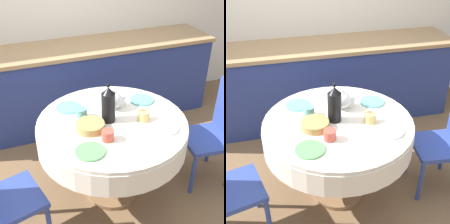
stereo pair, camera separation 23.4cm
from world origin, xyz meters
TOP-DOWN VIEW (x-y plane):
  - ground_plane at (0.00, 0.00)m, footprint 12.00×12.00m
  - wall_back at (0.00, 1.60)m, footprint 7.00×0.05m
  - kitchen_counter at (0.00, 1.26)m, footprint 3.24×0.64m
  - dining_table at (0.00, 0.00)m, footprint 1.17×1.17m
  - chair_left at (0.92, -0.10)m, footprint 0.44×0.44m
  - plate_near_left at (-0.27, -0.30)m, footprint 0.20×0.20m
  - cup_near_left at (-0.11, -0.21)m, footprint 0.09×0.09m
  - plate_near_right at (0.33, -0.23)m, footprint 0.20×0.20m
  - cup_near_right at (0.23, -0.08)m, footprint 0.09×0.09m
  - plate_far_left at (-0.27, 0.30)m, footprint 0.20×0.20m
  - cup_far_left at (-0.20, 0.13)m, footprint 0.09×0.09m
  - plate_far_right at (0.35, 0.21)m, footprint 0.20×0.20m
  - cup_far_right at (0.15, 0.19)m, footprint 0.09×0.09m
  - coffee_carafe at (-0.02, 0.02)m, footprint 0.11×0.11m
  - teapot at (0.08, 0.17)m, footprint 0.19×0.14m
  - bread_basket at (-0.19, -0.05)m, footprint 0.21×0.21m

SIDE VIEW (x-z plane):
  - ground_plane at x=0.00m, z-range 0.00..0.00m
  - kitchen_counter at x=0.00m, z-range 0.00..0.92m
  - chair_left at x=0.92m, z-range 0.05..0.98m
  - dining_table at x=0.00m, z-range 0.25..1.01m
  - plate_near_left at x=-0.27m, z-range 0.76..0.77m
  - plate_near_right at x=0.33m, z-range 0.76..0.77m
  - plate_far_left at x=-0.27m, z-range 0.76..0.77m
  - plate_far_right at x=0.35m, z-range 0.76..0.77m
  - bread_basket at x=-0.19m, z-range 0.76..0.81m
  - cup_near_left at x=-0.11m, z-range 0.76..0.84m
  - cup_near_right at x=0.23m, z-range 0.76..0.84m
  - cup_far_left at x=-0.20m, z-range 0.76..0.84m
  - cup_far_right at x=0.15m, z-range 0.76..0.84m
  - teapot at x=0.08m, z-range 0.75..0.93m
  - coffee_carafe at x=-0.02m, z-range 0.74..1.06m
  - wall_back at x=0.00m, z-range 0.00..2.60m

